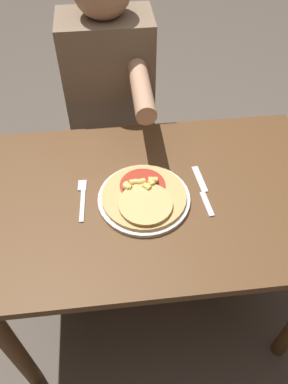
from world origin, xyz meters
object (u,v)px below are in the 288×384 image
object	(u,v)px
pizza	(144,196)
dining_table	(153,218)
fork	(82,197)
knife	(203,191)
person_diner	(111,96)
plate	(144,199)

from	to	relation	value
pizza	dining_table	bearing A→B (deg)	36.11
dining_table	fork	size ratio (longest dim) A/B	6.58
dining_table	knife	world-z (taller)	knife
dining_table	person_diner	size ratio (longest dim) A/B	0.90
pizza	fork	bearing A→B (deg)	169.06
pizza	knife	distance (m)	0.20
dining_table	fork	xyz separation A→B (m)	(-0.23, 0.01, 0.13)
knife	plate	bearing A→B (deg)	-175.57
dining_table	pizza	size ratio (longest dim) A/B	4.27
pizza	fork	world-z (taller)	pizza
plate	knife	world-z (taller)	plate
plate	pizza	world-z (taller)	pizza
fork	knife	size ratio (longest dim) A/B	0.80
plate	person_diner	bearing A→B (deg)	97.21
knife	dining_table	bearing A→B (deg)	178.15
fork	person_diner	xyz separation A→B (m)	(0.12, 0.56, -0.00)
plate	pizza	size ratio (longest dim) A/B	1.09
plate	person_diner	world-z (taller)	person_diner
plate	person_diner	distance (m)	0.60
dining_table	knife	size ratio (longest dim) A/B	5.23
pizza	fork	xyz separation A→B (m)	(-0.20, 0.04, -0.02)
dining_table	person_diner	bearing A→B (deg)	100.87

